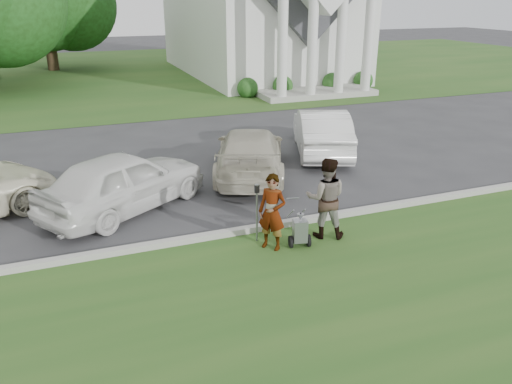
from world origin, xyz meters
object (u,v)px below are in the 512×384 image
parking_meter_near (257,206)px  person_right (326,199)px  car_d (321,131)px  striping_cart (300,231)px  car_b (124,181)px  person_left (272,213)px  car_c (250,152)px

parking_meter_near → person_right: bearing=-11.6°
car_d → person_right: bearing=83.9°
striping_cart → parking_meter_near: size_ratio=0.71×
car_b → car_d: bearing=-102.8°
person_right → car_d: 6.34m
striping_cart → car_d: size_ratio=0.21×
parking_meter_near → car_d: bearing=50.8°
car_b → parking_meter_near: bearing=-172.3°
person_right → car_d: (2.88, 5.65, -0.15)m
person_left → parking_meter_near: size_ratio=1.24×
person_right → parking_meter_near: 1.51m
car_c → car_d: (3.00, 1.21, 0.05)m
striping_cart → person_left: person_left is taller
striping_cart → person_right: size_ratio=0.52×
person_left → car_b: 4.12m
person_left → car_d: (4.18, 5.76, -0.07)m
car_c → car_d: bearing=-136.5°
striping_cart → parking_meter_near: bearing=155.8°
person_left → car_b: bearing=176.1°
car_b → car_c: bearing=-103.8°
striping_cart → car_d: (3.60, 5.90, 0.39)m
car_b → car_d: 7.26m
car_c → person_left: bearing=97.0°
person_right → striping_cart: bearing=44.4°
person_right → car_c: size_ratio=0.38×
car_b → car_d: car_b is taller
person_right → car_c: 4.44m
person_right → car_b: size_ratio=0.41×
car_d → car_b: bearing=41.6°
person_left → car_d: size_ratio=0.36×
parking_meter_near → car_b: (-2.43, 2.78, -0.08)m
person_left → person_right: bearing=51.9°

